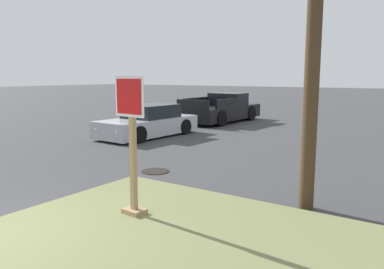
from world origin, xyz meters
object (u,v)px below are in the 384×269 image
stop_sign (132,150)px  pickup_truck_black (222,110)px  manhole_cover (155,171)px  parked_sedan_silver (148,123)px

stop_sign → pickup_truck_black: 13.95m
manhole_cover → pickup_truck_black: pickup_truck_black is taller
manhole_cover → pickup_truck_black: 10.86m
pickup_truck_black → manhole_cover: bearing=-68.8°
stop_sign → parked_sedan_silver: stop_sign is taller
stop_sign → parked_sedan_silver: (-5.62, 6.88, -0.62)m
stop_sign → pickup_truck_black: bearing=113.9°
parked_sedan_silver → pickup_truck_black: bearing=90.3°
manhole_cover → parked_sedan_silver: size_ratio=0.16×
manhole_cover → parked_sedan_silver: (-3.89, 4.25, 0.53)m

